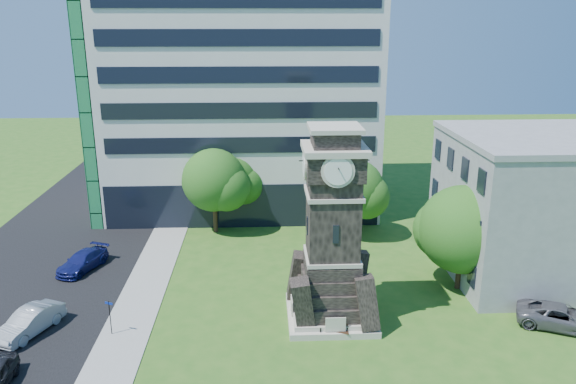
{
  "coord_description": "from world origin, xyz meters",
  "views": [
    {
      "loc": [
        -1.12,
        -29.43,
        17.96
      ],
      "look_at": [
        0.57,
        7.5,
        6.64
      ],
      "focal_mm": 35.0,
      "sensor_mm": 36.0,
      "label": 1
    }
  ],
  "objects_px": {
    "car_street_mid": "(30,322)",
    "street_sign": "(110,314)",
    "clock_tower": "(332,239)",
    "park_bench": "(335,329)",
    "car_street_north": "(83,261)",
    "car_east_lot": "(561,317)"
  },
  "relations": [
    {
      "from": "clock_tower",
      "to": "car_street_mid",
      "type": "height_order",
      "value": "clock_tower"
    },
    {
      "from": "clock_tower",
      "to": "car_street_north",
      "type": "height_order",
      "value": "clock_tower"
    },
    {
      "from": "car_east_lot",
      "to": "clock_tower",
      "type": "bearing_deg",
      "value": 106.85
    },
    {
      "from": "clock_tower",
      "to": "car_east_lot",
      "type": "distance_m",
      "value": 14.74
    },
    {
      "from": "car_street_mid",
      "to": "car_street_north",
      "type": "bearing_deg",
      "value": 110.0
    },
    {
      "from": "car_street_mid",
      "to": "car_street_north",
      "type": "distance_m",
      "value": 8.99
    },
    {
      "from": "car_street_mid",
      "to": "car_street_north",
      "type": "xyz_separation_m",
      "value": [
        0.41,
        8.98,
        -0.08
      ]
    },
    {
      "from": "car_east_lot",
      "to": "park_bench",
      "type": "xyz_separation_m",
      "value": [
        -13.9,
        -0.32,
        -0.26
      ]
    },
    {
      "from": "car_street_north",
      "to": "park_bench",
      "type": "height_order",
      "value": "car_street_north"
    },
    {
      "from": "clock_tower",
      "to": "street_sign",
      "type": "xyz_separation_m",
      "value": [
        -13.29,
        -1.45,
        -3.9
      ]
    },
    {
      "from": "car_east_lot",
      "to": "park_bench",
      "type": "height_order",
      "value": "car_east_lot"
    },
    {
      "from": "park_bench",
      "to": "street_sign",
      "type": "xyz_separation_m",
      "value": [
        -13.27,
        0.74,
        0.92
      ]
    },
    {
      "from": "car_east_lot",
      "to": "park_bench",
      "type": "bearing_deg",
      "value": 115.85
    },
    {
      "from": "car_street_mid",
      "to": "park_bench",
      "type": "relative_size",
      "value": 2.71
    },
    {
      "from": "car_east_lot",
      "to": "street_sign",
      "type": "relative_size",
      "value": 2.33
    },
    {
      "from": "street_sign",
      "to": "car_street_mid",
      "type": "bearing_deg",
      "value": -160.24
    },
    {
      "from": "car_street_north",
      "to": "park_bench",
      "type": "xyz_separation_m",
      "value": [
        17.75,
        -10.11,
        -0.21
      ]
    },
    {
      "from": "clock_tower",
      "to": "car_east_lot",
      "type": "relative_size",
      "value": 2.38
    },
    {
      "from": "park_bench",
      "to": "car_street_north",
      "type": "bearing_deg",
      "value": 173.65
    },
    {
      "from": "clock_tower",
      "to": "park_bench",
      "type": "height_order",
      "value": "clock_tower"
    },
    {
      "from": "car_street_mid",
      "to": "clock_tower",
      "type": "bearing_deg",
      "value": 25.96
    },
    {
      "from": "car_street_mid",
      "to": "street_sign",
      "type": "xyz_separation_m",
      "value": [
        4.89,
        -0.39,
        0.63
      ]
    }
  ]
}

